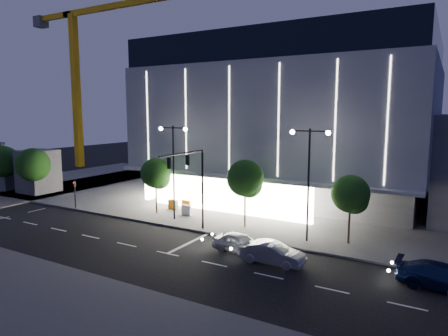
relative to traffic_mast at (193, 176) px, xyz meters
name	(u,v)px	position (x,y,z in m)	size (l,w,h in m)	color
ground	(159,243)	(-1.00, -3.34, -5.03)	(160.00, 160.00, 0.00)	black
sidewalk_museum	(314,195)	(4.00, 20.66, -4.95)	(70.00, 40.00, 0.15)	#474747
sidewalk_near	(79,332)	(4.00, -15.34, -4.95)	(70.00, 10.00, 0.15)	#474747
sidewalk_west	(34,187)	(-31.00, 6.66, -4.95)	(16.00, 50.00, 0.15)	#474747
museum	(296,120)	(1.98, 18.97, 4.25)	(30.00, 25.80, 18.00)	#4C4C51
traffic_mast	(193,176)	(0.00, 0.00, 0.00)	(0.33, 5.89, 7.07)	black
street_lamp_west	(173,158)	(-4.00, 2.66, 0.93)	(3.16, 0.36, 9.00)	black
street_lamp_east	(309,168)	(9.00, 2.66, 0.93)	(3.16, 0.36, 9.00)	black
ped_signal_far	(75,191)	(-16.00, 1.16, -3.14)	(0.22, 0.24, 3.00)	black
tower_crane	(79,56)	(-41.92, 24.66, 15.48)	(32.00, 2.00, 28.50)	gold
tree_left	(156,175)	(-6.97, 3.68, -0.99)	(3.02, 3.02, 5.72)	black
tree_mid	(246,180)	(3.03, 3.68, -0.69)	(3.25, 3.25, 6.15)	black
tree_right	(351,196)	(12.03, 3.68, -1.14)	(2.91, 2.91, 5.51)	black
car_lead	(240,243)	(5.53, -2.09, -4.29)	(1.73, 4.31, 1.47)	#9DA0A4
car_second	(272,253)	(8.38, -2.82, -4.30)	(1.54, 4.42, 1.46)	#ABAEB3
car_third	(443,277)	(18.53, -1.52, -4.29)	(2.08, 5.11, 1.48)	#141F4C
barrier_a	(173,205)	(-6.46, 5.70, -4.38)	(1.10, 0.25, 1.00)	orange
barrier_b	(174,205)	(-6.36, 5.72, -4.38)	(1.10, 0.25, 1.00)	white
barrier_c	(186,205)	(-5.17, 6.23, -4.38)	(1.10, 0.25, 1.00)	orange
barrier_d	(186,210)	(-3.83, 4.40, -4.38)	(1.10, 0.25, 1.00)	silver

